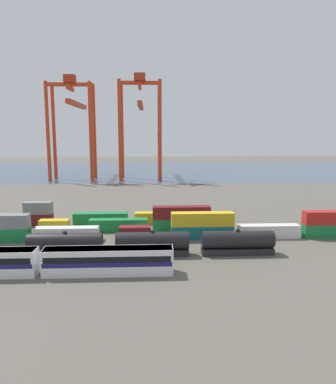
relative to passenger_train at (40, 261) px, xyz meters
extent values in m
plane|color=#5B564C|center=(14.94, 61.02, -2.14)|extent=(420.00, 420.00, 0.00)
cube|color=#384C60|center=(14.94, 152.25, -2.14)|extent=(400.00, 110.00, 0.01)
cube|color=silver|center=(9.86, 0.00, -0.19)|extent=(18.82, 3.10, 3.90)
cube|color=navy|center=(9.86, 0.00, -0.29)|extent=(18.44, 3.14, 0.64)
cube|color=black|center=(9.86, 0.00, 0.49)|extent=(18.07, 3.13, 0.90)
cube|color=slate|center=(9.86, 0.00, 1.58)|extent=(18.63, 2.85, 0.36)
cube|color=#232326|center=(1.85, 8.07, -1.59)|extent=(12.19, 2.50, 1.10)
cylinder|color=black|center=(1.85, 8.07, 0.41)|extent=(12.19, 2.91, 2.91)
cylinder|color=black|center=(1.85, 8.07, 2.05)|extent=(0.70, 0.70, 0.36)
cube|color=#232326|center=(16.30, 8.07, -1.59)|extent=(12.19, 2.50, 1.10)
cylinder|color=black|center=(16.30, 8.07, 0.41)|extent=(12.19, 2.91, 2.91)
cylinder|color=black|center=(16.30, 8.07, 2.05)|extent=(0.70, 0.70, 0.36)
cube|color=#232326|center=(30.75, 8.07, -1.59)|extent=(12.19, 2.50, 1.10)
cylinder|color=black|center=(30.75, 8.07, 0.41)|extent=(12.19, 2.91, 2.91)
cylinder|color=black|center=(30.75, 8.07, 2.05)|extent=(0.70, 0.70, 0.36)
cube|color=silver|center=(0.00, 17.67, -0.84)|extent=(12.10, 2.44, 2.60)
cube|color=maroon|center=(13.04, 17.67, -0.84)|extent=(6.04, 2.44, 2.60)
cube|color=#146066|center=(26.08, 17.67, -0.84)|extent=(12.10, 2.44, 2.60)
cube|color=gold|center=(26.08, 17.67, 1.76)|extent=(12.10, 2.44, 2.60)
cube|color=silver|center=(39.12, 17.67, -0.84)|extent=(12.10, 2.44, 2.60)
cube|color=#197538|center=(52.16, 17.67, -0.84)|extent=(12.10, 2.44, 2.60)
cube|color=#AD211C|center=(52.16, 17.67, 1.76)|extent=(12.10, 2.44, 2.60)
cube|color=gold|center=(-3.94, 24.02, -0.84)|extent=(6.04, 2.44, 2.60)
cube|color=#197538|center=(9.29, 24.02, -0.84)|extent=(12.10, 2.44, 2.60)
cube|color=#197538|center=(22.52, 24.02, -0.84)|extent=(12.10, 2.44, 2.60)
cube|color=maroon|center=(22.52, 24.02, 1.76)|extent=(12.10, 2.44, 2.60)
cube|color=maroon|center=(-8.98, 30.37, -0.84)|extent=(6.04, 2.44, 2.60)
cube|color=slate|center=(-8.98, 30.37, 1.76)|extent=(6.04, 2.44, 2.60)
cube|color=#197538|center=(4.79, 30.37, -0.84)|extent=(12.10, 2.44, 2.60)
cube|color=gold|center=(18.55, 30.37, -0.84)|extent=(12.10, 2.44, 2.60)
cylinder|color=red|center=(-26.70, 108.25, 18.58)|extent=(1.50, 1.50, 41.44)
cylinder|color=red|center=(-8.86, 108.25, 18.58)|extent=(1.50, 1.50, 41.44)
cylinder|color=red|center=(-26.70, 118.38, 18.58)|extent=(1.50, 1.50, 41.44)
cylinder|color=red|center=(-8.86, 118.38, 18.58)|extent=(1.50, 1.50, 41.44)
cube|color=red|center=(-17.78, 113.31, 38.50)|extent=(19.44, 1.20, 1.60)
cube|color=red|center=(-17.78, 113.31, 36.90)|extent=(1.20, 11.73, 1.60)
cube|color=red|center=(-17.78, 127.77, 31.21)|extent=(2.00, 41.30, 2.00)
cube|color=#9F2C14|center=(-17.78, 113.31, 40.90)|extent=(4.80, 4.00, 3.20)
cylinder|color=red|center=(3.41, 107.39, 19.01)|extent=(1.50, 1.50, 42.30)
cylinder|color=red|center=(20.27, 107.39, 19.01)|extent=(1.50, 1.50, 42.30)
cylinder|color=red|center=(3.41, 119.24, 19.01)|extent=(1.50, 1.50, 42.30)
cylinder|color=red|center=(20.27, 119.24, 19.01)|extent=(1.50, 1.50, 42.30)
cube|color=red|center=(11.84, 113.31, 39.36)|extent=(18.46, 1.20, 1.60)
cube|color=red|center=(11.84, 113.31, 37.76)|extent=(1.20, 13.45, 1.60)
cube|color=red|center=(11.84, 126.38, 30.62)|extent=(2.00, 37.32, 2.00)
cube|color=#9F2C14|center=(11.84, 113.31, 41.76)|extent=(4.80, 4.00, 3.20)
camera|label=1|loc=(16.04, -52.68, 18.33)|focal=35.06mm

